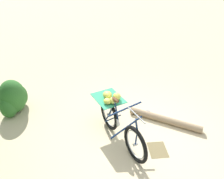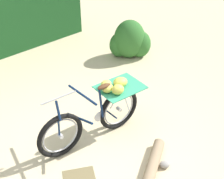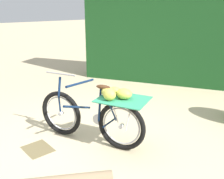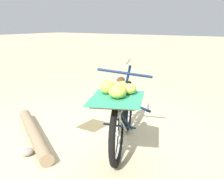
{
  "view_description": "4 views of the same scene",
  "coord_description": "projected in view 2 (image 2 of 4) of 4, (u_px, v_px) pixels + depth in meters",
  "views": [
    {
      "loc": [
        3.41,
        -0.69,
        3.27
      ],
      "look_at": [
        -0.58,
        -0.33,
        0.89
      ],
      "focal_mm": 34.66,
      "sensor_mm": 36.0,
      "label": 1
    },
    {
      "loc": [
        0.63,
        3.51,
        3.5
      ],
      "look_at": [
        -0.29,
        -0.37,
        0.79
      ],
      "focal_mm": 51.82,
      "sensor_mm": 36.0,
      "label": 2
    },
    {
      "loc": [
        -2.82,
        1.85,
        1.99
      ],
      "look_at": [
        -0.3,
        -0.34,
        0.9
      ],
      "focal_mm": 41.21,
      "sensor_mm": 36.0,
      "label": 3
    },
    {
      "loc": [
        -2.74,
        -1.86,
        1.55
      ],
      "look_at": [
        -0.45,
        -0.37,
        0.87
      ],
      "focal_mm": 43.09,
      "sensor_mm": 36.0,
      "label": 4
    }
  ],
  "objects": [
    {
      "name": "leaf_litter_patch",
      "position": [
        79.0,
        178.0,
        4.43
      ],
      "size": [
        0.44,
        0.36,
        0.01
      ],
      "primitive_type": "cube",
      "color": "olive",
      "rests_on": "ground_plane"
    },
    {
      "name": "bicycle",
      "position": [
        97.0,
        113.0,
        4.84
      ],
      "size": [
        1.75,
        1.01,
        1.03
      ],
      "rotation": [
        0.0,
        0.0,
        0.41
      ],
      "color": "black",
      "rests_on": "ground_plane"
    },
    {
      "name": "ground_plane",
      "position": [
        99.0,
        148.0,
        4.91
      ],
      "size": [
        60.0,
        60.0,
        0.0
      ],
      "primitive_type": "plane",
      "color": "beige"
    },
    {
      "name": "path_stone",
      "position": [
        165.0,
        165.0,
        4.57
      ],
      "size": [
        0.15,
        0.12,
        0.09
      ],
      "primitive_type": "ellipsoid",
      "color": "gray",
      "rests_on": "ground_plane"
    },
    {
      "name": "shrub_cluster",
      "position": [
        130.0,
        41.0,
        7.11
      ],
      "size": [
        0.91,
        0.62,
        0.86
      ],
      "color": "#2D6628",
      "rests_on": "ground_plane"
    }
  ]
}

